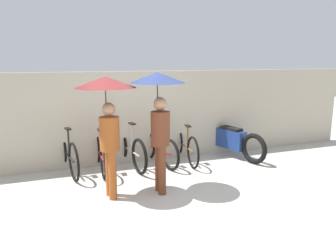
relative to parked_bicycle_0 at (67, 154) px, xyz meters
The scene contains 10 objects.
ground_plane 2.36m from the parked_bicycle_0, 57.12° to the right, with size 30.00×30.00×0.00m, color #B7B2A8.
back_wall 1.43m from the parked_bicycle_0, 12.32° to the left, with size 11.67×0.12×2.01m.
parked_bicycle_0 is the anchor object (origin of this frame).
parked_bicycle_1 0.64m from the parked_bicycle_0, ahead, with size 0.44×1.76×1.04m.
parked_bicycle_2 1.26m from the parked_bicycle_0, ahead, with size 0.45×1.80×0.98m.
parked_bicycle_3 1.89m from the parked_bicycle_0, ahead, with size 0.52×1.62×1.00m.
parked_bicycle_4 2.52m from the parked_bicycle_0, ahead, with size 0.44×1.75×1.09m.
pedestrian_leading 1.92m from the parked_bicycle_0, 67.15° to the right, with size 0.99×0.99×1.99m.
pedestrian_center 2.39m from the parked_bicycle_0, 46.21° to the right, with size 0.93×0.93×2.05m.
motorcycle 3.68m from the parked_bicycle_0, ahead, with size 0.79×2.02×0.91m.
Camera 1 is at (-1.53, -4.67, 2.26)m, focal length 35.00 mm.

